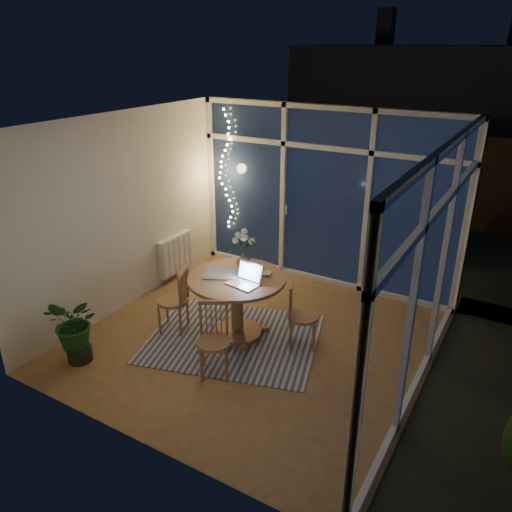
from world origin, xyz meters
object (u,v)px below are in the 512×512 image
(chair_left, at_px, (172,299))
(flower_vase, at_px, (244,259))
(potted_plant, at_px, (76,332))
(chair_right, at_px, (303,315))
(chair_front, at_px, (214,341))
(laptop, at_px, (243,275))
(dining_table, at_px, (237,307))

(chair_left, height_order, flower_vase, flower_vase)
(potted_plant, bearing_deg, flower_vase, 54.61)
(chair_left, xyz_separation_m, chair_right, (1.56, 0.50, -0.01))
(potted_plant, bearing_deg, chair_front, 21.40)
(laptop, height_order, flower_vase, laptop)
(chair_front, height_order, laptop, laptop)
(chair_front, distance_m, potted_plant, 1.59)
(chair_right, distance_m, laptop, 0.87)
(chair_right, bearing_deg, laptop, 92.86)
(dining_table, distance_m, chair_right, 0.82)
(laptop, xyz_separation_m, potted_plant, (-1.44, -1.24, -0.55))
(flower_vase, bearing_deg, chair_right, -6.80)
(flower_vase, bearing_deg, potted_plant, -125.39)
(flower_vase, bearing_deg, chair_front, -75.10)
(chair_front, bearing_deg, chair_right, 27.13)
(chair_right, height_order, chair_front, chair_right)
(chair_left, relative_size, laptop, 2.46)
(flower_vase, relative_size, potted_plant, 0.28)
(chair_left, relative_size, potted_plant, 1.15)
(dining_table, bearing_deg, laptop, -36.87)
(chair_left, distance_m, flower_vase, 1.02)
(chair_front, bearing_deg, flower_vase, 72.90)
(dining_table, height_order, chair_front, chair_front)
(dining_table, xyz_separation_m, chair_left, (-0.76, -0.30, 0.04))
(chair_left, height_order, chair_right, chair_left)
(chair_front, bearing_deg, chair_left, 121.05)
(chair_front, xyz_separation_m, laptop, (-0.03, 0.66, 0.51))
(dining_table, relative_size, chair_right, 1.39)
(dining_table, relative_size, flower_vase, 5.58)
(dining_table, relative_size, chair_front, 1.39)
(dining_table, xyz_separation_m, flower_vase, (-0.09, 0.30, 0.50))
(dining_table, height_order, flower_vase, flower_vase)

